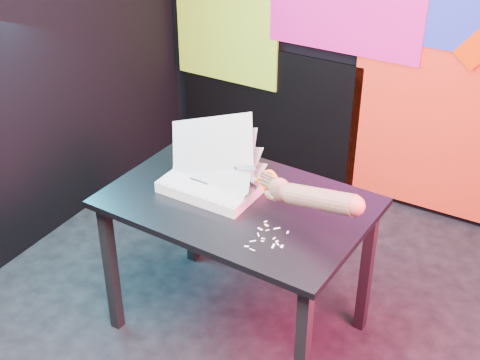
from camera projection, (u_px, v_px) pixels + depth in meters
The scene contains 7 objects.
room at pixel (262, 81), 2.57m from camera, with size 3.01×3.01×2.71m.
backdrop at pixel (392, 60), 3.83m from camera, with size 2.88×0.05×2.08m.
work_table at pixel (238, 218), 3.00m from camera, with size 1.18×0.81×0.75m.
printout_stack at pixel (213, 182), 3.01m from camera, with size 0.49×0.32×0.39m.
scissors at pixel (267, 183), 2.81m from camera, with size 0.25×0.07×0.15m.
hand_forearm at pixel (314, 197), 2.65m from camera, with size 0.49×0.16×0.19m.
paper_clippings at pixel (268, 237), 2.72m from camera, with size 0.15×0.21×0.00m.
Camera 1 is at (1.13, -2.12, 2.36)m, focal length 50.00 mm.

